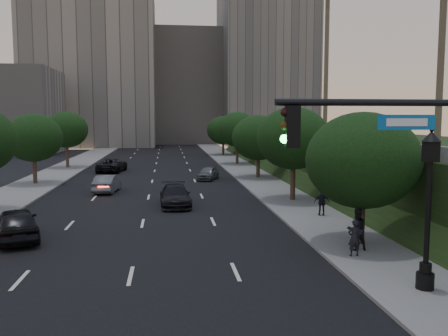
{
  "coord_description": "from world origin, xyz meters",
  "views": [
    {
      "loc": [
        1.43,
        -12.62,
        5.95
      ],
      "look_at": [
        4.09,
        9.43,
        3.6
      ],
      "focal_mm": 38.0,
      "sensor_mm": 36.0,
      "label": 1
    }
  ],
  "objects": [
    {
      "name": "parapet_wall",
      "position": [
        13.5,
        28.0,
        4.35
      ],
      "size": [
        0.35,
        90.0,
        0.7
      ],
      "primitive_type": "cube",
      "color": "slate",
      "rests_on": "embankment"
    },
    {
      "name": "office_block_mid",
      "position": [
        6.0,
        102.0,
        13.0
      ],
      "size": [
        22.0,
        18.0,
        26.0
      ],
      "primitive_type": "cube",
      "color": "#9F9A92",
      "rests_on": "ground"
    },
    {
      "name": "sedan_near_left",
      "position": [
        -5.91,
        11.07,
        0.81
      ],
      "size": [
        3.41,
        5.13,
        1.62
      ],
      "primitive_type": "imported",
      "rotation": [
        0.0,
        0.0,
        3.48
      ],
      "color": "black",
      "rests_on": "ground"
    },
    {
      "name": "tree_right_c",
      "position": [
        10.3,
        33.0,
        4.02
      ],
      "size": [
        5.2,
        5.2,
        6.24
      ],
      "color": "#38281C",
      "rests_on": "ground"
    },
    {
      "name": "pedestrian_b",
      "position": [
        9.67,
        6.95,
        1.08
      ],
      "size": [
        0.98,
        0.8,
        1.86
      ],
      "primitive_type": "imported",
      "rotation": [
        0.0,
        0.0,
        3.25
      ],
      "color": "black",
      "rests_on": "sidewalk_right"
    },
    {
      "name": "sedan_far_right",
      "position": [
        5.36,
        32.72,
        0.66
      ],
      "size": [
        2.73,
        4.14,
        1.31
      ],
      "primitive_type": "imported",
      "rotation": [
        0.0,
        0.0,
        -0.34
      ],
      "color": "#56595D",
      "rests_on": "ground"
    },
    {
      "name": "tree_left_d",
      "position": [
        -10.3,
        45.0,
        4.58
      ],
      "size": [
        5.0,
        5.0,
        6.71
      ],
      "color": "#38281C",
      "rests_on": "ground"
    },
    {
      "name": "office_block_filler",
      "position": [
        -26.0,
        70.0,
        7.0
      ],
      "size": [
        18.0,
        16.0,
        14.0
      ],
      "primitive_type": "cube",
      "color": "#9F9A92",
      "rests_on": "ground"
    },
    {
      "name": "sedan_near_right",
      "position": [
        1.93,
        19.21,
        0.71
      ],
      "size": [
        2.16,
        4.98,
        1.43
      ],
      "primitive_type": "imported",
      "rotation": [
        0.0,
        0.0,
        0.03
      ],
      "color": "black",
      "rests_on": "ground"
    },
    {
      "name": "pedestrian_c",
      "position": [
        10.58,
        14.35,
        0.95
      ],
      "size": [
        1.0,
        0.58,
        1.6
      ],
      "primitive_type": "imported",
      "rotation": [
        0.0,
        0.0,
        2.93
      ],
      "color": "black",
      "rests_on": "sidewalk_right"
    },
    {
      "name": "tree_left_c",
      "position": [
        -10.3,
        31.0,
        4.21
      ],
      "size": [
        5.0,
        5.0,
        6.34
      ],
      "color": "#38281C",
      "rests_on": "ground"
    },
    {
      "name": "tree_right_b",
      "position": [
        10.3,
        20.0,
        4.52
      ],
      "size": [
        5.2,
        5.2,
        6.74
      ],
      "color": "#38281C",
      "rests_on": "ground"
    },
    {
      "name": "sedan_far_left",
      "position": [
        -4.65,
        40.71,
        0.75
      ],
      "size": [
        3.25,
        5.69,
        1.5
      ],
      "primitive_type": "imported",
      "rotation": [
        0.0,
        0.0,
        2.99
      ],
      "color": "black",
      "rests_on": "ground"
    },
    {
      "name": "embankment",
      "position": [
        22.0,
        28.0,
        2.0
      ],
      "size": [
        18.0,
        90.0,
        4.0
      ],
      "primitive_type": "cube",
      "color": "black",
      "rests_on": "ground"
    },
    {
      "name": "sidewalk_right",
      "position": [
        10.25,
        30.0,
        0.07
      ],
      "size": [
        4.5,
        140.0,
        0.15
      ],
      "primitive_type": "cube",
      "color": "slate",
      "rests_on": "ground"
    },
    {
      "name": "tree_right_a",
      "position": [
        10.3,
        8.0,
        4.02
      ],
      "size": [
        5.2,
        5.2,
        6.24
      ],
      "color": "#38281C",
      "rests_on": "ground"
    },
    {
      "name": "office_block_left",
      "position": [
        -14.0,
        92.0,
        16.0
      ],
      "size": [
        26.0,
        20.0,
        32.0
      ],
      "primitive_type": "cube",
      "color": "gray",
      "rests_on": "ground"
    },
    {
      "name": "street_lamp",
      "position": [
        10.1,
        2.08,
        2.63
      ],
      "size": [
        0.64,
        0.64,
        5.62
      ],
      "color": "black",
      "rests_on": "ground"
    },
    {
      "name": "tree_right_e",
      "position": [
        10.3,
        62.0,
        4.02
      ],
      "size": [
        5.2,
        5.2,
        6.24
      ],
      "color": "#38281C",
      "rests_on": "ground"
    },
    {
      "name": "office_block_right",
      "position": [
        24.0,
        96.0,
        18.0
      ],
      "size": [
        20.0,
        22.0,
        36.0
      ],
      "primitive_type": "cube",
      "color": "slate",
      "rests_on": "ground"
    },
    {
      "name": "pedestrian_a",
      "position": [
        9.21,
        6.08,
        0.93
      ],
      "size": [
        0.61,
        0.43,
        1.56
      ],
      "primitive_type": "imported",
      "rotation": [
        0.0,
        0.0,
        3.25
      ],
      "color": "black",
      "rests_on": "sidewalk_right"
    },
    {
      "name": "sedan_mid_left",
      "position": [
        -3.38,
        25.94,
        0.71
      ],
      "size": [
        1.92,
        4.45,
        1.42
      ],
      "primitive_type": "imported",
      "rotation": [
        0.0,
        0.0,
        3.04
      ],
      "color": "#52555A",
      "rests_on": "ground"
    },
    {
      "name": "sidewalk_left",
      "position": [
        -10.25,
        30.0,
        0.07
      ],
      "size": [
        4.5,
        140.0,
        0.15
      ],
      "primitive_type": "cube",
      "color": "slate",
      "rests_on": "ground"
    },
    {
      "name": "tree_right_d",
      "position": [
        10.3,
        47.0,
        4.52
      ],
      "size": [
        5.2,
        5.2,
        6.74
      ],
      "color": "#38281C",
      "rests_on": "ground"
    },
    {
      "name": "road_surface",
      "position": [
        0.0,
        30.0,
        0.01
      ],
      "size": [
        16.0,
        140.0,
        0.02
      ],
      "primitive_type": "cube",
      "color": "black",
      "rests_on": "ground"
    }
  ]
}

